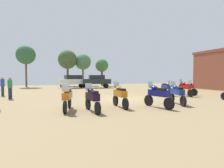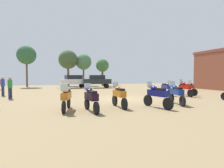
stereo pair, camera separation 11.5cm
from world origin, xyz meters
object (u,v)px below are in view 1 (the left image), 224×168
(car_2, at_px, (73,80))
(tree_4, at_px, (26,55))
(person_2, at_px, (3,85))
(tree_3, at_px, (68,60))
(car_1, at_px, (97,80))
(motorcycle_2, at_px, (67,97))
(motorcycle_12, at_px, (185,88))
(motorcycle_4, at_px, (120,95))
(motorcycle_7, at_px, (177,93))
(motorcycle_1, at_px, (158,95))
(motorcycle_10, at_px, (186,87))
(tree_2, at_px, (83,62))
(person_3, at_px, (10,86))
(motorcycle_8, at_px, (166,88))
(motorcycle_3, at_px, (92,98))
(tree_5, at_px, (102,66))

(car_2, bearing_deg, tree_4, 42.68)
(person_2, height_order, tree_3, tree_3)
(car_2, distance_m, person_2, 11.91)
(car_1, bearing_deg, person_2, 134.50)
(motorcycle_2, xyz_separation_m, motorcycle_12, (10.82, 3.48, 0.01))
(motorcycle_4, height_order, person_2, person_2)
(car_1, relative_size, person_2, 2.50)
(motorcycle_2, distance_m, motorcycle_7, 6.91)
(motorcycle_2, distance_m, motorcycle_12, 11.37)
(motorcycle_1, height_order, motorcycle_10, motorcycle_1)
(person_2, bearing_deg, tree_2, 98.99)
(person_3, height_order, tree_4, tree_4)
(car_2, xyz_separation_m, tree_4, (-7.04, 5.44, 4.18))
(motorcycle_12, relative_size, tree_2, 0.35)
(tree_4, bearing_deg, motorcycle_1, -69.51)
(motorcycle_4, relative_size, motorcycle_8, 0.98)
(motorcycle_3, relative_size, motorcycle_10, 0.92)
(motorcycle_2, distance_m, tree_2, 26.62)
(person_2, distance_m, tree_2, 19.81)
(car_2, bearing_deg, person_2, 130.39)
(motorcycle_3, height_order, motorcycle_8, motorcycle_8)
(motorcycle_3, xyz_separation_m, person_3, (-4.95, 7.36, 0.33))
(motorcycle_1, distance_m, motorcycle_8, 7.44)
(motorcycle_2, bearing_deg, motorcycle_3, 162.07)
(motorcycle_7, height_order, motorcycle_10, motorcycle_10)
(tree_5, bearing_deg, motorcycle_2, -110.75)
(tree_3, bearing_deg, tree_4, -168.09)
(motorcycle_4, distance_m, motorcycle_7, 3.93)
(person_2, distance_m, tree_3, 18.15)
(motorcycle_4, xyz_separation_m, motorcycle_8, (6.80, 4.91, -0.01))
(motorcycle_10, height_order, tree_4, tree_4)
(motorcycle_7, height_order, person_3, person_3)
(motorcycle_2, height_order, motorcycle_4, motorcycle_4)
(motorcycle_12, xyz_separation_m, car_2, (-8.01, 14.97, 0.44))
(motorcycle_1, relative_size, motorcycle_4, 1.05)
(motorcycle_7, height_order, tree_5, tree_5)
(motorcycle_4, relative_size, tree_3, 0.32)
(motorcycle_1, relative_size, tree_4, 0.32)
(motorcycle_1, distance_m, person_3, 11.55)
(motorcycle_1, height_order, motorcycle_12, motorcycle_1)
(motorcycle_7, distance_m, motorcycle_10, 6.65)
(tree_3, relative_size, tree_5, 1.31)
(car_1, xyz_separation_m, tree_4, (-10.60, 6.04, 4.18))
(car_1, bearing_deg, person_3, 145.15)
(motorcycle_1, height_order, car_2, car_2)
(motorcycle_8, relative_size, person_2, 1.21)
(motorcycle_1, distance_m, tree_2, 26.86)
(person_2, bearing_deg, motorcycle_3, -17.36)
(tree_5, bearing_deg, car_1, -113.92)
(motorcycle_1, xyz_separation_m, motorcycle_8, (4.76, 5.71, -0.02))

